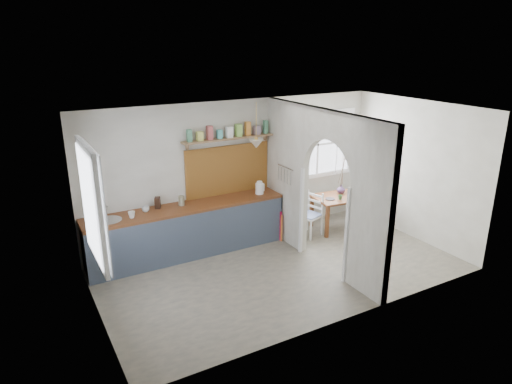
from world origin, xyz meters
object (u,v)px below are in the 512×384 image
chair_left (309,215)px  kettle (259,188)px  vase (341,189)px  dining_table (340,212)px  chair_right (369,197)px

chair_left → kettle: kettle is taller
chair_left → vase: bearing=81.8°
dining_table → kettle: bearing=174.9°
chair_right → kettle: kettle is taller
dining_table → chair_right: 0.83m
dining_table → chair_left: 0.76m
chair_right → kettle: 2.54m
dining_table → chair_left: (-0.75, 0.01, 0.08)m
dining_table → chair_left: chair_left is taller
chair_right → kettle: bearing=97.6°
dining_table → vase: bearing=61.0°
kettle → chair_left: bearing=-40.9°
chair_right → vase: bearing=98.1°
dining_table → kettle: size_ratio=4.52×
chair_left → chair_right: (1.56, 0.07, 0.07)m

